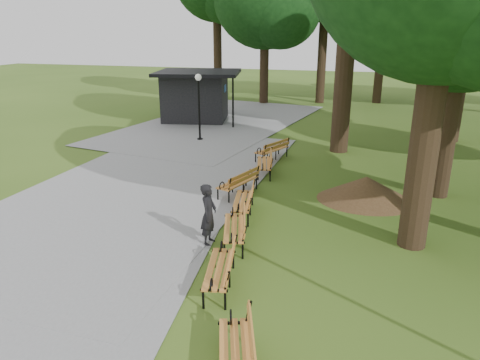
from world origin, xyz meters
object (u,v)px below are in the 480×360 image
(lamp_post, at_px, (199,93))
(bench_3, at_px, (243,201))
(bench_0, at_px, (235,355))
(kiosk, at_px, (195,96))
(bench_6, at_px, (272,150))
(dirt_mound, at_px, (366,189))
(bench_4, at_px, (238,182))
(bench_1, at_px, (219,269))
(bench_5, at_px, (264,163))
(bench_2, at_px, (234,228))
(person, at_px, (209,214))

(lamp_post, relative_size, bench_3, 1.71)
(bench_0, bearing_deg, lamp_post, -175.66)
(kiosk, height_order, bench_6, kiosk)
(kiosk, height_order, bench_0, kiosk)
(dirt_mound, height_order, bench_4, bench_4)
(bench_0, distance_m, bench_6, 12.68)
(lamp_post, bearing_deg, bench_1, -67.65)
(kiosk, xyz_separation_m, dirt_mound, (10.13, -11.04, -1.07))
(bench_0, distance_m, bench_4, 8.36)
(bench_1, relative_size, bench_5, 1.00)
(bench_2, bearing_deg, kiosk, -171.01)
(kiosk, distance_m, bench_1, 18.70)
(kiosk, xyz_separation_m, bench_1, (7.18, -17.24, -1.04))
(bench_1, bearing_deg, lamp_post, -168.62)
(bench_3, distance_m, bench_5, 4.04)
(lamp_post, xyz_separation_m, bench_3, (4.58, -8.55, -1.89))
(dirt_mound, relative_size, bench_6, 1.37)
(kiosk, distance_m, bench_4, 13.15)
(bench_5, bearing_deg, bench_0, -2.61)
(bench_4, xyz_separation_m, bench_5, (0.35, 2.42, 0.00))
(bench_2, xyz_separation_m, bench_4, (-0.90, 3.50, 0.00))
(bench_6, bearing_deg, bench_0, 33.63)
(person, xyz_separation_m, bench_3, (0.34, 2.06, -0.38))
(bench_1, xyz_separation_m, bench_2, (-0.28, 2.08, 0.00))
(lamp_post, height_order, bench_3, lamp_post)
(bench_1, distance_m, bench_6, 10.09)
(bench_2, height_order, bench_6, same)
(kiosk, relative_size, lamp_post, 1.45)
(kiosk, xyz_separation_m, bench_5, (6.34, -9.25, -1.04))
(bench_1, distance_m, bench_5, 8.04)
(bench_3, bearing_deg, bench_2, -1.56)
(lamp_post, distance_m, bench_3, 9.88)
(bench_0, height_order, bench_4, same)
(bench_2, xyz_separation_m, bench_6, (-0.69, 7.96, 0.00))
(bench_1, bearing_deg, bench_5, 175.00)
(lamp_post, distance_m, bench_4, 8.21)
(dirt_mound, xyz_separation_m, bench_4, (-4.13, -0.62, 0.03))
(bench_5, bearing_deg, kiosk, -158.54)
(lamp_post, distance_m, bench_6, 5.20)
(bench_3, bearing_deg, bench_6, 173.80)
(person, relative_size, bench_0, 0.86)
(bench_1, height_order, bench_3, same)
(person, height_order, bench_2, person)
(person, distance_m, bench_3, 2.12)
(kiosk, height_order, bench_5, kiosk)
(kiosk, bearing_deg, bench_2, -76.69)
(person, bearing_deg, bench_6, -1.10)
(person, xyz_separation_m, dirt_mound, (3.86, 4.29, -0.41))
(bench_3, relative_size, bench_5, 1.00)
(bench_0, bearing_deg, person, -173.77)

